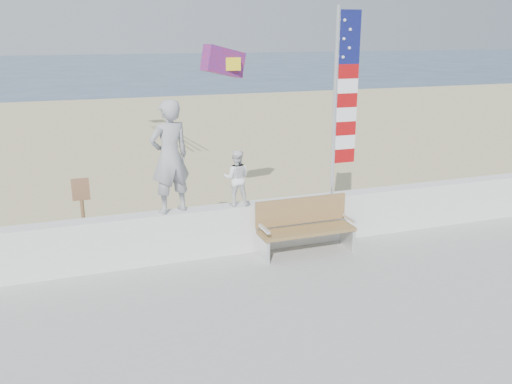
% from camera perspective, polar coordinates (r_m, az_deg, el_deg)
% --- Properties ---
extents(ground, '(220.00, 220.00, 0.00)m').
position_cam_1_polar(ground, '(8.63, 2.82, -11.98)').
color(ground, '#324965').
rests_on(ground, ground).
extents(sand, '(90.00, 40.00, 0.08)m').
position_cam_1_polar(sand, '(16.77, -8.93, 2.17)').
color(sand, '#CBBE87').
rests_on(sand, ground).
extents(seawall, '(30.00, 0.35, 0.90)m').
position_cam_1_polar(seawall, '(10.09, -1.45, -3.73)').
color(seawall, white).
rests_on(seawall, boardwalk).
extents(adult, '(0.82, 0.66, 1.97)m').
position_cam_1_polar(adult, '(9.38, -9.08, 3.66)').
color(adult, '#999A9E').
rests_on(adult, seawall).
extents(child, '(0.60, 0.53, 1.02)m').
position_cam_1_polar(child, '(9.77, -2.06, 1.50)').
color(child, white).
rests_on(child, seawall).
extents(bench, '(1.80, 0.57, 1.00)m').
position_cam_1_polar(bench, '(10.04, 5.15, -3.54)').
color(bench, olive).
rests_on(bench, boardwalk).
extents(flag, '(0.50, 0.08, 3.50)m').
position_cam_1_polar(flag, '(10.31, 8.97, 10.03)').
color(flag, white).
rests_on(flag, seawall).
extents(parafoil_kite, '(1.05, 0.65, 0.71)m').
position_cam_1_polar(parafoil_kite, '(11.47, -3.33, 13.52)').
color(parafoil_kite, red).
rests_on(parafoil_kite, ground).
extents(sign, '(0.32, 0.07, 1.46)m').
position_cam_1_polar(sign, '(10.61, -17.80, -1.72)').
color(sign, brown).
rests_on(sign, sand).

